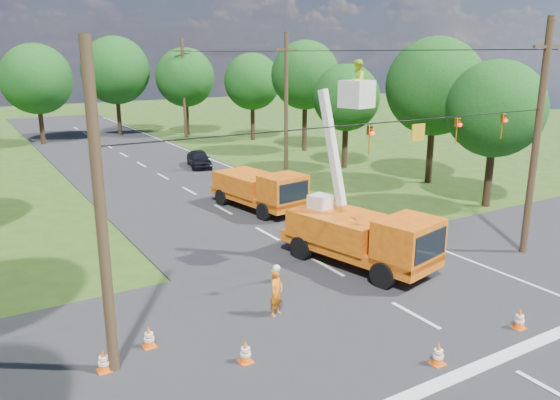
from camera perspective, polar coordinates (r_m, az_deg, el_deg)
ground at (r=35.32m, az=-9.45°, el=0.87°), size 140.00×140.00×0.00m
road_main at (r=35.32m, az=-9.45°, el=0.87°), size 12.00×100.00×0.06m
road_cross at (r=20.56m, az=9.97°, el=-9.73°), size 56.00×10.00×0.07m
stop_bar at (r=17.47m, az=21.59°, el=-15.38°), size 9.00×0.45×0.02m
edge_line at (r=37.67m, az=-1.53°, el=1.96°), size 0.12×90.00×0.02m
bucket_truck at (r=22.48m, az=8.57°, el=-2.72°), size 3.91×7.02×8.33m
second_truck at (r=30.49m, az=-2.08°, el=1.15°), size 3.24×6.50×2.33m
ground_worker at (r=18.44m, az=-0.37°, el=-9.63°), size 0.73×0.64×1.67m
distant_car at (r=42.74m, az=-8.46°, el=4.28°), size 2.38×4.09×1.31m
traffic_cone_0 at (r=16.58m, az=16.20°, el=-15.18°), size 0.38×0.38×0.71m
traffic_cone_1 at (r=19.38m, az=23.75°, el=-11.29°), size 0.38×0.38×0.71m
traffic_cone_2 at (r=25.86m, az=5.35°, el=-3.45°), size 0.38×0.38×0.71m
traffic_cone_3 at (r=28.26m, az=5.53°, el=-1.84°), size 0.38×0.38×0.71m
traffic_cone_4 at (r=16.09m, az=-3.63°, el=-15.55°), size 0.38×0.38×0.71m
traffic_cone_5 at (r=17.24m, az=-13.53°, el=-13.74°), size 0.38×0.38×0.71m
traffic_cone_6 at (r=16.41m, az=-17.94°, el=-15.66°), size 0.38×0.38×0.71m
traffic_cone_7 at (r=33.95m, az=0.14°, el=1.13°), size 0.38×0.38×0.71m
pole_right_near at (r=25.42m, az=25.24°, el=5.87°), size 1.80×0.30×10.00m
pole_right_mid at (r=40.03m, az=0.65°, el=10.15°), size 1.80×0.30×10.00m
pole_right_far at (r=57.96m, az=-10.03°, el=11.46°), size 1.80×0.30×10.00m
pole_left at (r=14.79m, az=-18.21°, el=-1.58°), size 0.30×0.30×9.00m
signal_span at (r=20.43m, az=15.50°, el=7.03°), size 18.00×0.29×1.07m
tree_right_a at (r=32.88m, az=21.60°, el=8.83°), size 5.40×5.40×8.28m
tree_right_b at (r=37.84m, az=15.87°, el=11.32°), size 6.40×6.40×9.65m
tree_right_c at (r=41.88m, az=6.96°, el=10.55°), size 5.00×5.00×7.83m
tree_right_d at (r=49.22m, az=2.65°, el=12.89°), size 6.00×6.00×9.70m
tree_right_e at (r=55.60m, az=-2.92°, el=12.25°), size 5.60×5.60×8.63m
tree_far_a at (r=57.45m, az=-24.11°, el=11.46°), size 6.60×6.60×9.50m
tree_far_b at (r=60.94m, az=-16.81°, el=12.83°), size 7.00×7.00×10.32m
tree_far_c at (r=60.13m, az=-9.88°, el=12.50°), size 6.20×6.20×9.18m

